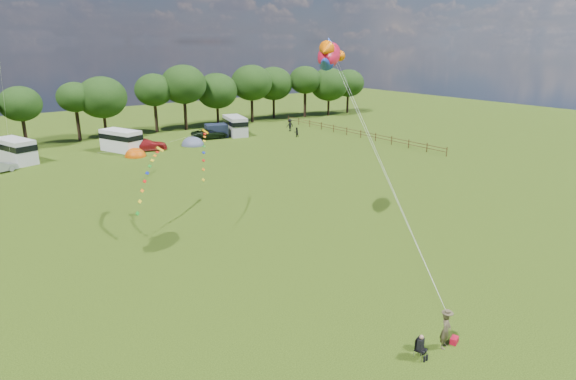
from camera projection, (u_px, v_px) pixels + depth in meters
ground_plane at (370, 289)px, 27.83m from camera, size 180.00×180.00×0.00m
tree_line at (128, 93)px, 71.16m from camera, size 102.98×10.98×10.27m
fence at (354, 132)px, 72.31m from camera, size 0.12×33.12×1.20m
car_c at (146, 145)px, 62.80m from camera, size 5.60×3.13×1.59m
car_d at (210, 134)px, 70.68m from camera, size 5.76×3.49×1.46m
campervan_b at (15, 150)px, 56.31m from camera, size 4.12×6.29×2.85m
campervan_c at (121, 140)px, 62.35m from camera, size 4.33×6.17×2.78m
campervan_d at (235, 125)px, 73.36m from camera, size 3.80×6.17×2.82m
tent_orange at (136, 156)px, 59.95m from camera, size 2.61×2.86×2.04m
tent_greyblue at (193, 145)px, 66.42m from camera, size 3.08×3.37×2.29m
awning_navy at (216, 131)px, 71.57m from camera, size 3.73×3.34×1.95m
kite_flyer at (446, 330)px, 22.25m from camera, size 0.75×0.61×1.80m
camp_chair at (420, 344)px, 21.58m from camera, size 0.57×0.58×1.17m
kite_bag at (454, 340)px, 22.76m from camera, size 0.52×0.42×0.32m
fish_kite at (328, 55)px, 30.92m from camera, size 4.01×3.62×2.29m
streamer_kite_b at (151, 169)px, 36.83m from camera, size 4.26×4.74×3.81m
streamer_kite_c at (204, 146)px, 36.11m from camera, size 3.07×4.92×2.78m
walker_a at (296, 132)px, 71.79m from camera, size 0.74×0.49×1.47m
walker_b at (290, 125)px, 76.54m from camera, size 1.25×0.58×1.93m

